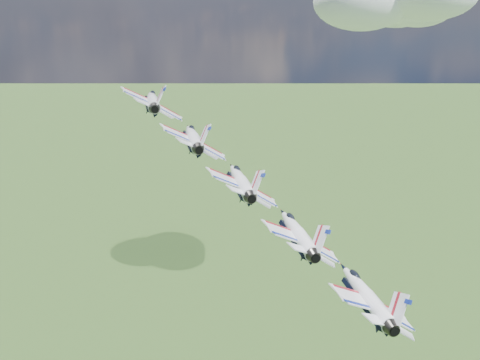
# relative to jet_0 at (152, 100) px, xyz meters

# --- Properties ---
(jet_0) EXTENTS (13.59, 16.28, 8.39)m
(jet_0) POSITION_rel_jet_0_xyz_m (0.00, 0.00, 0.00)
(jet_0) COLOR white
(jet_1) EXTENTS (13.59, 16.28, 8.39)m
(jet_1) POSITION_rel_jet_0_xyz_m (7.05, -7.37, -3.72)
(jet_1) COLOR silver
(jet_2) EXTENTS (13.59, 16.28, 8.39)m
(jet_2) POSITION_rel_jet_0_xyz_m (14.10, -14.74, -7.44)
(jet_2) COLOR white
(jet_3) EXTENTS (13.59, 16.28, 8.39)m
(jet_3) POSITION_rel_jet_0_xyz_m (21.16, -22.11, -11.16)
(jet_3) COLOR white
(jet_4) EXTENTS (13.59, 16.28, 8.39)m
(jet_4) POSITION_rel_jet_0_xyz_m (28.21, -29.48, -14.88)
(jet_4) COLOR white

